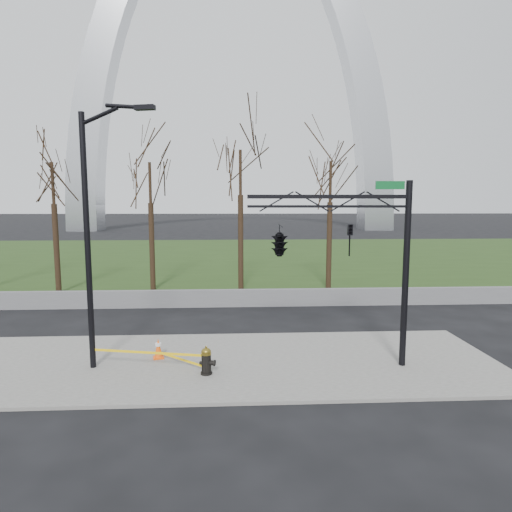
{
  "coord_description": "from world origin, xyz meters",
  "views": [
    {
      "loc": [
        0.3,
        -13.59,
        5.24
      ],
      "look_at": [
        1.09,
        2.0,
        3.36
      ],
      "focal_mm": 29.78,
      "sensor_mm": 36.0,
      "label": 1
    }
  ],
  "objects_px": {
    "street_light": "(93,223)",
    "traffic_signal_mast": "(304,240)",
    "fire_hydrant": "(207,361)",
    "traffic_cone": "(158,348)"
  },
  "relations": [
    {
      "from": "fire_hydrant",
      "to": "traffic_signal_mast",
      "type": "bearing_deg",
      "value": 24.99
    },
    {
      "from": "street_light",
      "to": "traffic_signal_mast",
      "type": "height_order",
      "value": "street_light"
    },
    {
      "from": "traffic_cone",
      "to": "traffic_signal_mast",
      "type": "distance_m",
      "value": 6.09
    },
    {
      "from": "street_light",
      "to": "traffic_signal_mast",
      "type": "bearing_deg",
      "value": 10.75
    },
    {
      "from": "fire_hydrant",
      "to": "traffic_signal_mast",
      "type": "xyz_separation_m",
      "value": [
        3.03,
        0.56,
        3.64
      ]
    },
    {
      "from": "fire_hydrant",
      "to": "traffic_cone",
      "type": "xyz_separation_m",
      "value": [
        -1.72,
        1.45,
        -0.06
      ]
    },
    {
      "from": "fire_hydrant",
      "to": "street_light",
      "type": "distance_m",
      "value": 5.47
    },
    {
      "from": "traffic_cone",
      "to": "street_light",
      "type": "distance_m",
      "value": 4.65
    },
    {
      "from": "fire_hydrant",
      "to": "traffic_signal_mast",
      "type": "distance_m",
      "value": 4.77
    },
    {
      "from": "traffic_cone",
      "to": "traffic_signal_mast",
      "type": "relative_size",
      "value": 0.11
    }
  ]
}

